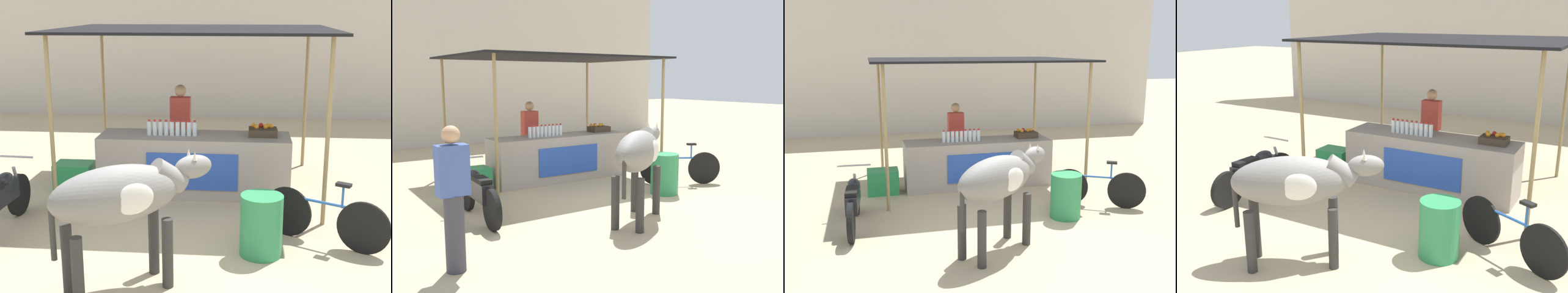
# 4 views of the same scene
# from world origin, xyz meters

# --- Properties ---
(ground_plane) EXTENTS (60.00, 60.00, 0.00)m
(ground_plane) POSITION_xyz_m (0.00, 0.00, 0.00)
(ground_plane) COLOR tan
(building_wall_far) EXTENTS (16.00, 0.50, 5.85)m
(building_wall_far) POSITION_xyz_m (0.00, 8.65, 2.92)
(building_wall_far) COLOR beige
(building_wall_far) RESTS_ON ground
(stall_counter) EXTENTS (3.00, 0.82, 0.96)m
(stall_counter) POSITION_xyz_m (0.00, 2.20, 0.48)
(stall_counter) COLOR #9E9389
(stall_counter) RESTS_ON ground
(stall_awning) EXTENTS (4.20, 3.20, 2.60)m
(stall_awning) POSITION_xyz_m (0.00, 2.50, 2.50)
(stall_awning) COLOR black
(stall_awning) RESTS_ON ground
(water_bottle_row) EXTENTS (0.79, 0.07, 0.25)m
(water_bottle_row) POSITION_xyz_m (-0.35, 2.15, 1.07)
(water_bottle_row) COLOR silver
(water_bottle_row) RESTS_ON stall_counter
(fruit_crate) EXTENTS (0.44, 0.32, 0.18)m
(fruit_crate) POSITION_xyz_m (1.07, 2.26, 1.03)
(fruit_crate) COLOR #3F3326
(fruit_crate) RESTS_ON stall_counter
(vendor_behind_counter) EXTENTS (0.34, 0.22, 1.65)m
(vendor_behind_counter) POSITION_xyz_m (-0.31, 2.95, 0.85)
(vendor_behind_counter) COLOR #383842
(vendor_behind_counter) RESTS_ON ground
(cooler_box) EXTENTS (0.60, 0.44, 0.48)m
(cooler_box) POSITION_xyz_m (-1.94, 2.10, 0.24)
(cooler_box) COLOR #268C4C
(cooler_box) RESTS_ON ground
(water_barrel) EXTENTS (0.51, 0.51, 0.76)m
(water_barrel) POSITION_xyz_m (1.01, 0.03, 0.38)
(water_barrel) COLOR #2D8C51
(water_barrel) RESTS_ON ground
(cow) EXTENTS (1.71, 1.32, 1.44)m
(cow) POSITION_xyz_m (-0.45, -0.94, 1.03)
(cow) COLOR gray
(cow) RESTS_ON ground
(motorcycle_parked) EXTENTS (0.55, 1.80, 0.90)m
(motorcycle_parked) POSITION_xyz_m (-2.46, 0.47, 0.43)
(motorcycle_parked) COLOR black
(motorcycle_parked) RESTS_ON ground
(bicycle_leaning) EXTENTS (1.48, 0.82, 0.85)m
(bicycle_leaning) POSITION_xyz_m (1.81, 0.41, 0.35)
(bicycle_leaning) COLOR black
(bicycle_leaning) RESTS_ON ground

